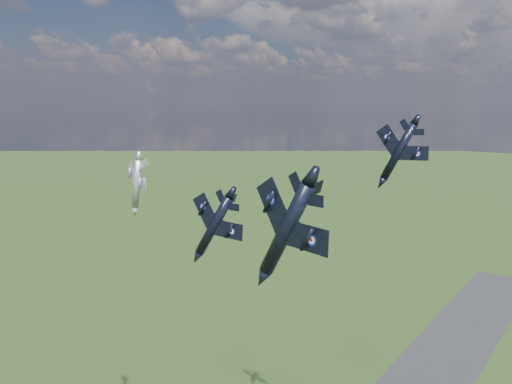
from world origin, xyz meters
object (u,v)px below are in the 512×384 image
Objects in this scene: jet_high_navy at (399,152)px; jet_right_navy at (286,229)px; jet_lead_navy at (214,225)px; jet_left_silver at (137,184)px.

jet_right_navy is at bearing -86.30° from jet_high_navy.
jet_right_navy is (24.30, -17.01, 6.66)m from jet_lead_navy.
jet_left_silver is (-45.45, 19.94, -2.70)m from jet_right_navy.
jet_high_navy reaches higher than jet_right_navy.
jet_high_navy is (-7.18, 46.66, 3.31)m from jet_right_navy.
jet_lead_navy is at bearing -125.06° from jet_high_navy.
jet_lead_navy is 1.01× the size of jet_right_navy.
jet_left_silver is at bearing 166.03° from jet_right_navy.
jet_lead_navy is 35.66m from jet_high_navy.
jet_lead_navy is at bearing 154.73° from jet_right_navy.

